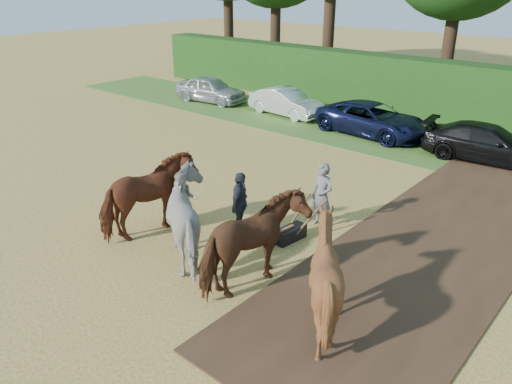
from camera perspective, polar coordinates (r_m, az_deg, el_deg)
The scene contains 7 objects.
ground at distance 10.88m, azimuth -0.53°, elevation -15.51°, with size 120.00×120.00×0.00m, color gold.
earth_strip at distance 15.53m, azimuth 21.21°, elevation -4.27°, with size 4.50×17.00×0.05m, color #472D1C.
grass_verge at distance 22.18m, azimuth 24.07°, elevation 3.48°, with size 50.00×5.00×0.03m, color #38601E.
spectator_near at distance 14.56m, azimuth -8.30°, elevation -0.99°, with size 0.84×0.66×1.73m, color tan.
spectator_far at distance 14.06m, azimuth -1.84°, elevation -1.36°, with size 1.10×0.46×1.87m, color #252932.
plough_team at distance 12.18m, azimuth -3.40°, elevation -4.41°, with size 7.80×5.44×2.32m.
parked_cars at distance 22.16m, azimuth 24.13°, elevation 5.37°, with size 35.77×3.07×1.49m.
Camera 1 is at (5.58, -6.34, 6.85)m, focal length 35.00 mm.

